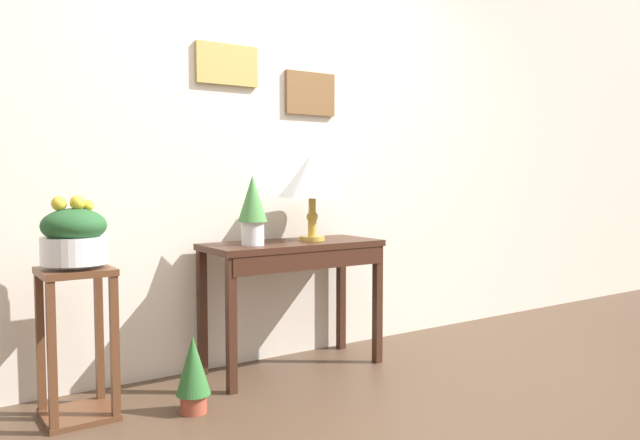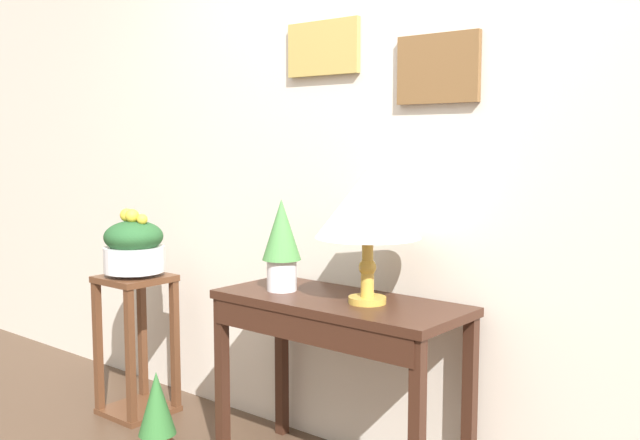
{
  "view_description": "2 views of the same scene",
  "coord_description": "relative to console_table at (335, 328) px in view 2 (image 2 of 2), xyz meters",
  "views": [
    {
      "loc": [
        -1.9,
        -1.72,
        1.1
      ],
      "look_at": [
        0.18,
        1.36,
        0.85
      ],
      "focal_mm": 34.96,
      "sensor_mm": 36.0,
      "label": 1
    },
    {
      "loc": [
        1.63,
        -0.89,
        1.34
      ],
      "look_at": [
        -0.26,
        1.4,
        1.02
      ],
      "focal_mm": 40.44,
      "sensor_mm": 36.0,
      "label": 2
    }
  ],
  "objects": [
    {
      "name": "back_wall_with_art",
      "position": [
        0.07,
        0.33,
        0.78
      ],
      "size": [
        9.0,
        0.13,
        2.8
      ],
      "color": "beige",
      "rests_on": "ground"
    },
    {
      "name": "console_table",
      "position": [
        0.0,
        0.0,
        0.0
      ],
      "size": [
        1.02,
        0.43,
        0.74
      ],
      "color": "#381E14",
      "rests_on": "ground"
    },
    {
      "name": "table_lamp",
      "position": [
        0.13,
        0.02,
        0.48
      ],
      "size": [
        0.4,
        0.4,
        0.51
      ],
      "color": "gold",
      "rests_on": "console_table"
    },
    {
      "name": "potted_plant_on_console",
      "position": [
        -0.27,
        -0.01,
        0.32
      ],
      "size": [
        0.16,
        0.16,
        0.38
      ],
      "color": "silver",
      "rests_on": "console_table"
    },
    {
      "name": "pedestal_stand_left",
      "position": [
        -1.2,
        -0.06,
        -0.28
      ],
      "size": [
        0.31,
        0.31,
        0.69
      ],
      "color": "#56331E",
      "rests_on": "ground"
    },
    {
      "name": "planter_bowl_wide",
      "position": [
        -1.2,
        -0.06,
        0.21
      ],
      "size": [
        0.29,
        0.29,
        0.33
      ],
      "color": "silver",
      "rests_on": "pedestal_stand_left"
    },
    {
      "name": "potted_plant_floor",
      "position": [
        -0.74,
        -0.3,
        -0.42
      ],
      "size": [
        0.16,
        0.16,
        0.37
      ],
      "color": "#9E4733",
      "rests_on": "ground"
    }
  ]
}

